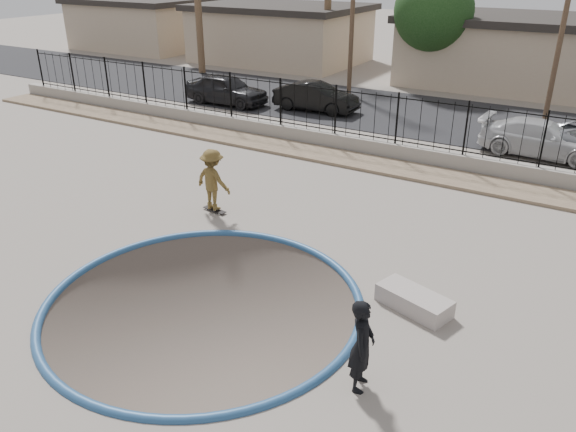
# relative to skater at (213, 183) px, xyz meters

# --- Properties ---
(ground) EXTENTS (120.00, 120.00, 2.20)m
(ground) POSITION_rel_skater_xyz_m (2.80, 9.00, -2.01)
(ground) COLOR gray
(ground) RESTS_ON ground
(bowl_pit) EXTENTS (6.84, 6.84, 1.80)m
(bowl_pit) POSITION_rel_skater_xyz_m (2.80, -4.00, -0.91)
(bowl_pit) COLOR #4F433D
(bowl_pit) RESTS_ON ground
(coping_ring) EXTENTS (7.04, 7.04, 0.20)m
(coping_ring) POSITION_rel_skater_xyz_m (2.80, -4.00, -0.91)
(coping_ring) COLOR navy
(coping_ring) RESTS_ON ground
(rock_strip) EXTENTS (42.00, 1.60, 0.11)m
(rock_strip) POSITION_rel_skater_xyz_m (2.80, 6.20, -0.86)
(rock_strip) COLOR #947E61
(rock_strip) RESTS_ON ground
(retaining_wall) EXTENTS (42.00, 0.45, 0.60)m
(retaining_wall) POSITION_rel_skater_xyz_m (2.80, 7.30, -0.61)
(retaining_wall) COLOR gray
(retaining_wall) RESTS_ON ground
(fence) EXTENTS (40.00, 0.04, 1.80)m
(fence) POSITION_rel_skater_xyz_m (2.80, 7.30, 0.59)
(fence) COLOR black
(fence) RESTS_ON retaining_wall
(street) EXTENTS (90.00, 8.00, 0.04)m
(street) POSITION_rel_skater_xyz_m (2.80, 14.00, -0.90)
(street) COLOR black
(street) RESTS_ON ground
(house_west_far) EXTENTS (10.60, 8.60, 3.90)m
(house_west_far) POSITION_rel_skater_xyz_m (-25.20, 23.50, 1.06)
(house_west_far) COLOR tan
(house_west_far) RESTS_ON ground
(house_west) EXTENTS (11.60, 8.60, 3.90)m
(house_west) POSITION_rel_skater_xyz_m (-12.20, 23.50, 1.06)
(house_west) COLOR tan
(house_west) RESTS_ON ground
(house_center) EXTENTS (10.60, 8.60, 3.90)m
(house_center) POSITION_rel_skater_xyz_m (2.80, 23.50, 1.06)
(house_center) COLOR tan
(house_center) RESTS_ON ground
(utility_pole_left) EXTENTS (1.70, 0.24, 9.00)m
(utility_pole_left) POSITION_rel_skater_xyz_m (-3.20, 16.00, 3.79)
(utility_pole_left) COLOR #473323
(utility_pole_left) RESTS_ON ground
(utility_pole_mid) EXTENTS (1.70, 0.24, 9.50)m
(utility_pole_mid) POSITION_rel_skater_xyz_m (6.80, 16.00, 4.04)
(utility_pole_mid) COLOR #473323
(utility_pole_mid) RESTS_ON ground
(street_tree_left) EXTENTS (4.32, 4.32, 6.36)m
(street_tree_left) POSITION_rel_skater_xyz_m (-0.20, 20.00, 3.27)
(street_tree_left) COLOR #473323
(street_tree_left) RESTS_ON ground
(skater) EXTENTS (1.23, 0.77, 1.83)m
(skater) POSITION_rel_skater_xyz_m (0.00, 0.00, 0.00)
(skater) COLOR olive
(skater) RESTS_ON ground
(skateboard) EXTENTS (0.82, 0.30, 0.07)m
(skateboard) POSITION_rel_skater_xyz_m (0.00, 0.00, -0.86)
(skateboard) COLOR black
(skateboard) RESTS_ON ground
(videographer) EXTENTS (0.56, 0.72, 1.76)m
(videographer) POSITION_rel_skater_xyz_m (6.80, -4.62, -0.04)
(videographer) COLOR black
(videographer) RESTS_ON ground
(concrete_ledge) EXTENTS (1.73, 1.14, 0.40)m
(concrete_ledge) POSITION_rel_skater_xyz_m (6.80, -1.83, -0.71)
(concrete_ledge) COLOR #A39790
(concrete_ledge) RESTS_ON ground
(car_a) EXTENTS (4.37, 1.79, 1.49)m
(car_a) POSITION_rel_skater_xyz_m (-7.66, 10.93, -0.14)
(car_a) COLOR black
(car_a) RESTS_ON street
(car_b) EXTENTS (4.19, 1.61, 1.36)m
(car_b) POSITION_rel_skater_xyz_m (-3.08, 12.00, -0.20)
(car_b) COLOR black
(car_b) RESTS_ON street
(car_c) EXTENTS (4.62, 2.06, 1.32)m
(car_c) POSITION_rel_skater_xyz_m (7.42, 10.40, -0.22)
(car_c) COLOR silver
(car_c) RESTS_ON street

